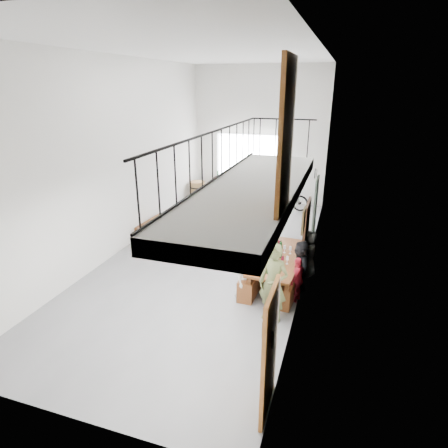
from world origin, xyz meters
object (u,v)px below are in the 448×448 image
(bench_inner, at_px, (257,273))
(host_standing, at_px, (273,284))
(side_bench, at_px, (152,227))
(bicycle_near, at_px, (285,197))
(serving_counter, at_px, (234,190))
(oak_barrel, at_px, (198,192))
(tasting_table, at_px, (280,260))

(bench_inner, xyz_separation_m, host_standing, (0.69, -1.50, 0.61))
(side_bench, bearing_deg, bicycle_near, 46.26)
(bicycle_near, bearing_deg, serving_counter, 82.40)
(oak_barrel, relative_size, serving_counter, 0.50)
(tasting_table, bearing_deg, bench_inner, -174.91)
(oak_barrel, distance_m, host_standing, 8.75)
(bench_inner, bearing_deg, side_bench, 153.80)
(tasting_table, xyz_separation_m, host_standing, (0.11, -1.50, 0.16))
(oak_barrel, bearing_deg, host_standing, -57.87)
(bench_inner, height_order, oak_barrel, oak_barrel)
(bench_inner, height_order, side_bench, bench_inner)
(side_bench, relative_size, host_standing, 0.91)
(oak_barrel, distance_m, serving_counter, 1.59)
(tasting_table, height_order, side_bench, tasting_table)
(tasting_table, distance_m, host_standing, 1.52)
(serving_counter, bearing_deg, tasting_table, -63.40)
(oak_barrel, xyz_separation_m, serving_counter, (1.37, 0.81, 0.02))
(host_standing, bearing_deg, serving_counter, 127.62)
(serving_counter, distance_m, host_standing, 8.85)
(tasting_table, xyz_separation_m, bicycle_near, (-0.88, 6.16, -0.20))
(tasting_table, distance_m, oak_barrel, 7.44)
(host_standing, bearing_deg, bicycle_near, 113.27)
(side_bench, bearing_deg, serving_counter, 71.30)
(bicycle_near, bearing_deg, oak_barrel, 99.99)
(tasting_table, bearing_deg, side_bench, 159.74)
(oak_barrel, height_order, host_standing, host_standing)
(oak_barrel, bearing_deg, bicycle_near, 4.11)
(side_bench, height_order, oak_barrel, oak_barrel)
(oak_barrel, relative_size, host_standing, 0.53)
(serving_counter, bearing_deg, host_standing, -66.89)
(oak_barrel, bearing_deg, side_bench, -92.55)
(host_standing, distance_m, bicycle_near, 7.74)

